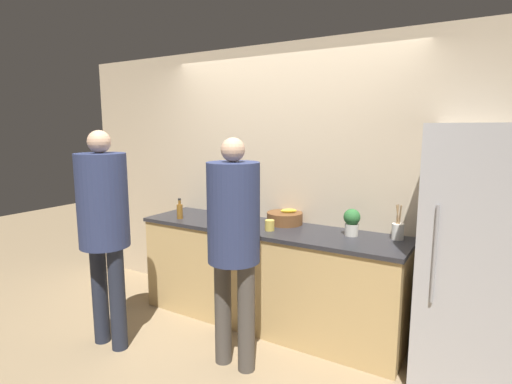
{
  "coord_description": "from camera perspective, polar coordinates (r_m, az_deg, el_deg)",
  "views": [
    {
      "loc": [
        1.73,
        -2.73,
        1.82
      ],
      "look_at": [
        0.0,
        0.15,
        1.28
      ],
      "focal_mm": 28.0,
      "sensor_mm": 36.0,
      "label": 1
    }
  ],
  "objects": [
    {
      "name": "bottle_amber",
      "position": [
        4.03,
        -10.84,
        -2.64
      ],
      "size": [
        0.06,
        0.06,
        0.2
      ],
      "color": "brown",
      "rests_on": "counter"
    },
    {
      "name": "potted_plant",
      "position": [
        3.42,
        13.52,
        -4.06
      ],
      "size": [
        0.14,
        0.14,
        0.23
      ],
      "color": "beige",
      "rests_on": "counter"
    },
    {
      "name": "cup_yellow",
      "position": [
        3.51,
        1.97,
        -4.77
      ],
      "size": [
        0.08,
        0.08,
        0.09
      ],
      "color": "gold",
      "rests_on": "counter"
    },
    {
      "name": "ground_plane",
      "position": [
        3.71,
        -1.28,
        -20.22
      ],
      "size": [
        14.0,
        14.0,
        0.0
      ],
      "primitive_type": "plane",
      "color": "#9E8460"
    },
    {
      "name": "person_center",
      "position": [
        2.94,
        -3.21,
        -5.59
      ],
      "size": [
        0.39,
        0.39,
        1.75
      ],
      "color": "#4C4742",
      "rests_on": "ground_plane"
    },
    {
      "name": "utensil_crock",
      "position": [
        3.42,
        19.6,
        -5.22
      ],
      "size": [
        0.09,
        0.09,
        0.29
      ],
      "color": "silver",
      "rests_on": "counter"
    },
    {
      "name": "refrigerator",
      "position": [
        3.2,
        28.13,
        -8.21
      ],
      "size": [
        0.61,
        0.73,
        1.85
      ],
      "color": "#B7B7BC",
      "rests_on": "ground_plane"
    },
    {
      "name": "person_left",
      "position": [
        3.45,
        -20.93,
        -3.36
      ],
      "size": [
        0.4,
        0.4,
        1.8
      ],
      "color": "#232838",
      "rests_on": "ground_plane"
    },
    {
      "name": "wall_back",
      "position": [
        3.88,
        4.22,
        1.44
      ],
      "size": [
        5.2,
        0.06,
        2.6
      ],
      "color": "#C6B293",
      "rests_on": "ground_plane"
    },
    {
      "name": "fruit_bowl",
      "position": [
        3.76,
        4.12,
        -3.72
      ],
      "size": [
        0.34,
        0.34,
        0.15
      ],
      "color": "brown",
      "rests_on": "counter"
    },
    {
      "name": "counter",
      "position": [
        3.81,
        1.8,
        -11.69
      ],
      "size": [
        2.51,
        0.69,
        0.93
      ],
      "color": "tan",
      "rests_on": "ground_plane"
    }
  ]
}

